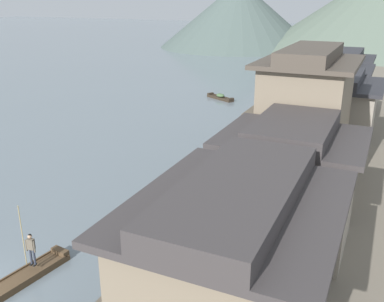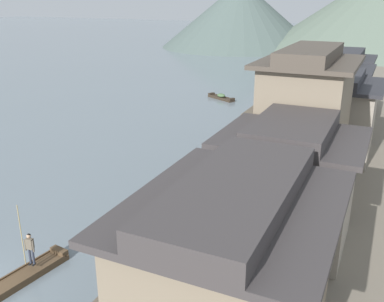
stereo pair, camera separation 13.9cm
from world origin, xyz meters
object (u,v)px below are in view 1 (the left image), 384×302
object	(u,v)px
boat_moored_second	(230,164)
mooring_post_dock_mid	(236,190)
boatman_person	(30,246)
mooring_post_dock_near	(150,292)
house_waterfront_far	(337,94)
house_waterfront_nearest	(235,267)
boat_foreground_poled	(14,283)
house_waterfront_end	(345,80)
house_waterfront_second	(289,183)
boat_moored_far	(279,78)
boat_midriver_drifting	(220,97)
house_waterfront_narrow	(332,114)
house_waterfront_tall	(304,123)
boat_moored_nearest	(312,92)
boat_midriver_upstream	(302,99)
boat_moored_third	(270,135)

from	to	relation	value
boat_moored_second	mooring_post_dock_mid	xyz separation A→B (m)	(2.66, -6.29, 1.00)
boatman_person	mooring_post_dock_near	world-z (taller)	boatman_person
house_waterfront_far	house_waterfront_nearest	bearing A→B (deg)	-89.20
boatman_person	boat_moored_second	bearing A→B (deg)	77.45
boat_foreground_poled	mooring_post_dock_near	bearing A→B (deg)	8.24
house_waterfront_end	boat_foreground_poled	bearing A→B (deg)	-104.56
house_waterfront_second	house_waterfront_end	size ratio (longest dim) A/B	1.00
boat_moored_far	boat_midriver_drifting	distance (m)	16.12
boat_moored_far	house_waterfront_end	size ratio (longest dim) A/B	0.84
house_waterfront_second	boat_moored_second	bearing A→B (deg)	123.69
boat_foreground_poled	house_waterfront_narrow	distance (m)	24.54
house_waterfront_second	house_waterfront_tall	distance (m)	6.41
house_waterfront_second	house_waterfront_end	xyz separation A→B (m)	(-0.63, 28.99, -0.01)
boat_moored_far	house_waterfront_tall	xyz separation A→B (m)	(11.17, -39.83, 4.76)
boatman_person	boat_foreground_poled	bearing A→B (deg)	-97.41
boat_moored_second	house_waterfront_far	size ratio (longest dim) A/B	0.62
boatman_person	house_waterfront_nearest	distance (m)	10.24
boat_moored_nearest	house_waterfront_nearest	size ratio (longest dim) A/B	0.49
house_waterfront_second	boat_midriver_upstream	bearing A→B (deg)	99.65
boat_moored_third	house_waterfront_nearest	world-z (taller)	house_waterfront_nearest
boat_moored_far	boat_moored_third	bearing A→B (deg)	-77.43
house_waterfront_far	mooring_post_dock_near	bearing A→B (deg)	-96.50
boat_moored_nearest	boat_moored_far	bearing A→B (deg)	131.24
boat_moored_far	mooring_post_dock_mid	bearing A→B (deg)	-79.38
boat_moored_nearest	house_waterfront_tall	size ratio (longest dim) A/B	0.45
house_waterfront_nearest	house_waterfront_narrow	world-z (taller)	same
boatman_person	boat_moored_nearest	distance (m)	45.95
house_waterfront_nearest	mooring_post_dock_mid	size ratio (longest dim) A/B	8.63
house_waterfront_end	mooring_post_dock_mid	xyz separation A→B (m)	(-3.12, -25.66, -2.54)
house_waterfront_second	mooring_post_dock_mid	distance (m)	5.63
boat_moored_nearest	boat_midriver_drifting	xyz separation A→B (m)	(-9.72, -8.58, 0.12)
boatman_person	house_waterfront_second	world-z (taller)	house_waterfront_second
mooring_post_dock_near	mooring_post_dock_mid	xyz separation A→B (m)	(0.00, 10.27, 0.05)
boat_midriver_upstream	boat_moored_third	bearing A→B (deg)	-89.05
boat_moored_third	mooring_post_dock_near	bearing A→B (deg)	-86.00
house_waterfront_narrow	mooring_post_dock_mid	bearing A→B (deg)	-109.56
boat_moored_third	house_waterfront_far	xyz separation A→B (m)	(5.00, 3.67, 3.53)
boat_moored_far	boat_moored_second	bearing A→B (deg)	-81.66
house_waterfront_nearest	house_waterfront_tall	distance (m)	13.81
boat_foreground_poled	boat_midriver_upstream	world-z (taller)	boat_foreground_poled
mooring_post_dock_near	boat_midriver_drifting	bearing A→B (deg)	107.07
house_waterfront_far	house_waterfront_end	xyz separation A→B (m)	(-0.14, 7.36, 0.00)
boat_moored_far	house_waterfront_tall	bearing A→B (deg)	-74.33
mooring_post_dock_mid	boatman_person	bearing A→B (deg)	-121.97
boat_moored_second	house_waterfront_second	world-z (taller)	house_waterfront_second
house_waterfront_far	boat_moored_nearest	bearing A→B (deg)	106.08
house_waterfront_end	mooring_post_dock_near	xyz separation A→B (m)	(-3.12, -35.93, -2.58)
boat_moored_nearest	boat_moored_second	xyz separation A→B (m)	(-0.94, -29.28, 0.06)
boat_midriver_drifting	house_waterfront_tall	xyz separation A→B (m)	(14.60, -24.08, 4.76)
boatman_person	boat_moored_second	distance (m)	16.87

